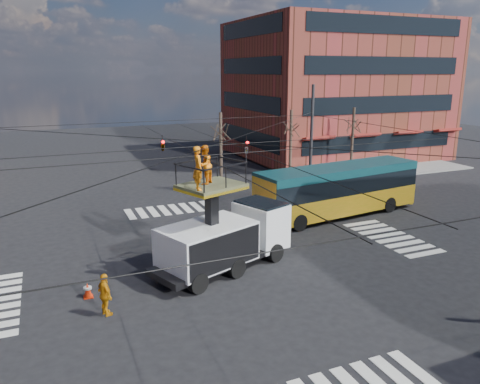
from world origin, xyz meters
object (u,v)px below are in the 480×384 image
city_bus (338,189)px  worker_ground (105,295)px  utility_truck (225,227)px  flagger (250,218)px  traffic_cone (88,290)px

city_bus → worker_ground: size_ratio=6.90×
utility_truck → flagger: bearing=30.3°
city_bus → worker_ground: bearing=-162.2°
flagger → utility_truck: bearing=-58.2°
utility_truck → flagger: 4.71m
traffic_cone → utility_truck: bearing=5.6°
traffic_cone → flagger: flagger is taller
utility_truck → city_bus: utility_truck is taller
city_bus → flagger: 6.88m
traffic_cone → worker_ground: bearing=-74.4°
utility_truck → traffic_cone: 6.53m
traffic_cone → flagger: 10.10m
worker_ground → flagger: 10.53m
traffic_cone → worker_ground: worker_ground is taller
city_bus → traffic_cone: city_bus is taller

